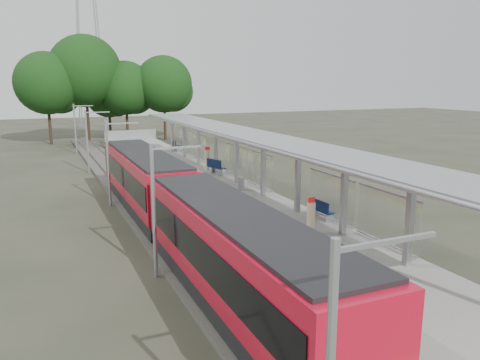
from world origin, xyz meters
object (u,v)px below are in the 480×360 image
train (178,206)px  litter_bin (241,184)px  info_pillar_near (311,218)px  bench_near (321,209)px  bench_far (177,145)px  bench_mid (216,166)px  info_pillar_far (208,160)px

train → litter_bin: 8.33m
info_pillar_near → litter_bin: 9.21m
bench_near → bench_far: bearing=87.6°
bench_mid → litter_bin: 5.65m
info_pillar_near → info_pillar_far: info_pillar_far is taller
bench_far → litter_bin: bearing=-79.0°
bench_mid → bench_far: 12.66m
bench_mid → info_pillar_near: bearing=-112.1°
bench_mid → info_pillar_far: info_pillar_far is taller
train → info_pillar_near: bearing=-32.2°
train → litter_bin: train is taller
bench_mid → bench_far: size_ratio=1.05×
train → info_pillar_near: 6.17m
info_pillar_far → litter_bin: (-0.33, -7.12, -0.40)m
info_pillar_near → info_pillar_far: 16.33m
train → info_pillar_far: 14.41m
info_pillar_far → litter_bin: bearing=-75.4°
bench_far → info_pillar_near: 27.52m
bench_near → bench_far: size_ratio=0.90×
bench_mid → bench_near: bearing=-105.2°
bench_mid → litter_bin: size_ratio=2.06×
bench_far → bench_mid: bearing=-78.7°
bench_mid → info_pillar_far: 1.50m
bench_mid → litter_bin: (-0.41, -5.64, -0.17)m
bench_mid → bench_far: bearing=68.8°
train → info_pillar_near: (5.21, -3.28, -0.32)m
bench_near → litter_bin: (-1.06, 7.47, -0.10)m
bench_near → bench_mid: size_ratio=0.85×
train → info_pillar_far: train is taller
train → info_pillar_near: size_ratio=16.37×
bench_near → info_pillar_near: 2.42m
bench_mid → bench_far: (0.68, 12.64, -0.03)m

